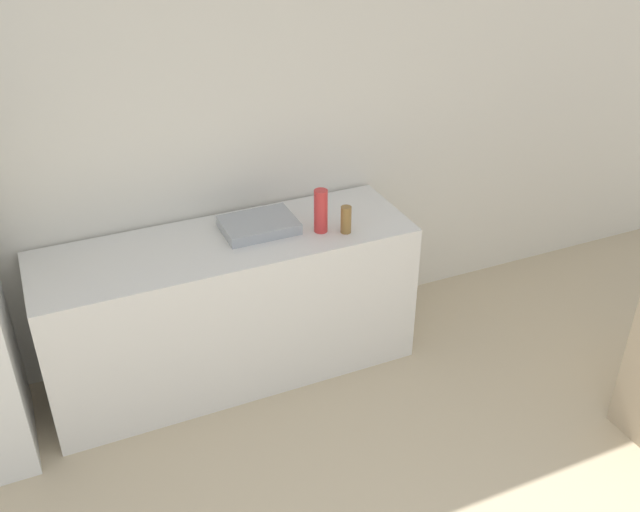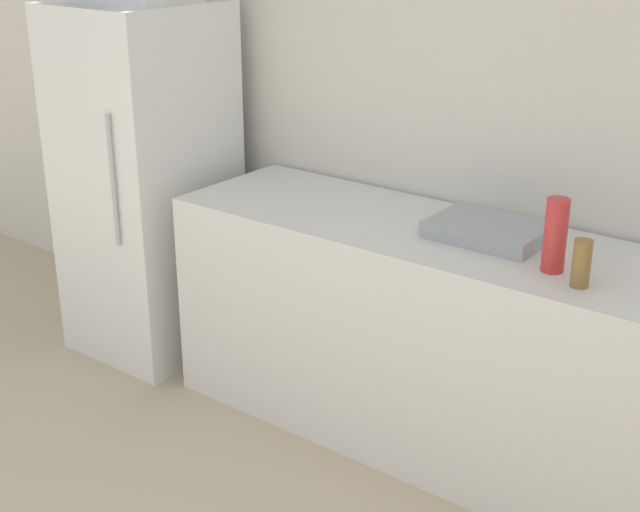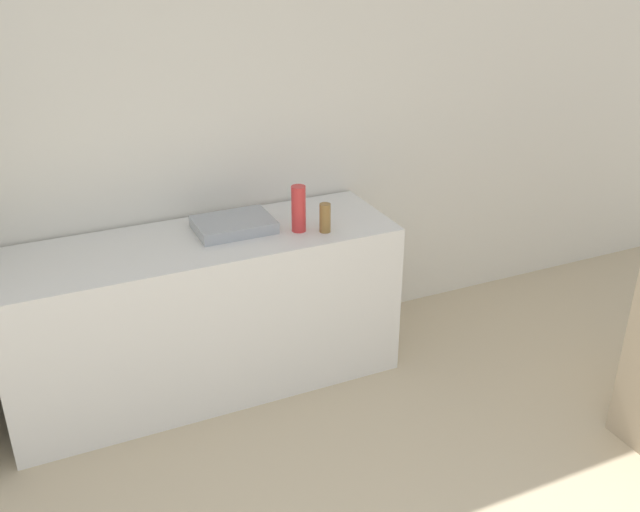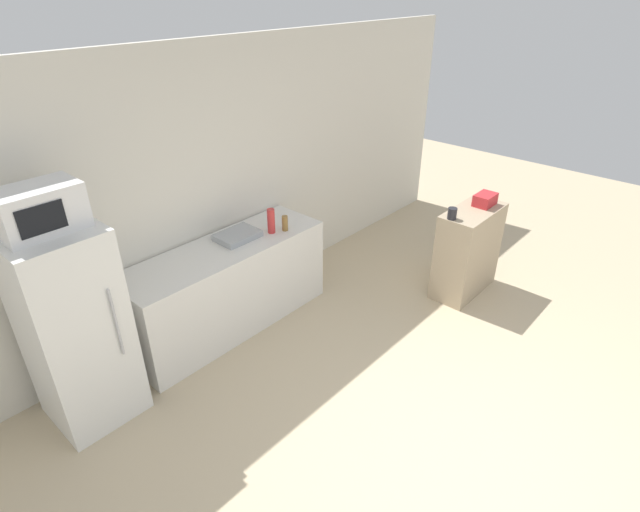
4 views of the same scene
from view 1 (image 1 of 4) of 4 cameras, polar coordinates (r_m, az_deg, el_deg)
name	(u,v)px [view 1 (image 1 of 4)]	position (r m, az deg, el deg)	size (l,w,h in m)	color
wall_back	(193,141)	(3.93, -10.11, 9.06)	(8.00, 0.06, 2.60)	silver
counter	(231,308)	(4.04, -7.16, -4.13)	(2.04, 0.63, 0.86)	silver
sink_basin	(259,225)	(3.88, -4.93, 2.48)	(0.40, 0.29, 0.06)	#9EA3A8
bottle_tall	(321,211)	(3.81, 0.07, 3.63)	(0.07, 0.07, 0.24)	red
bottle_short	(346,220)	(3.83, 2.09, 2.93)	(0.06, 0.06, 0.15)	olive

